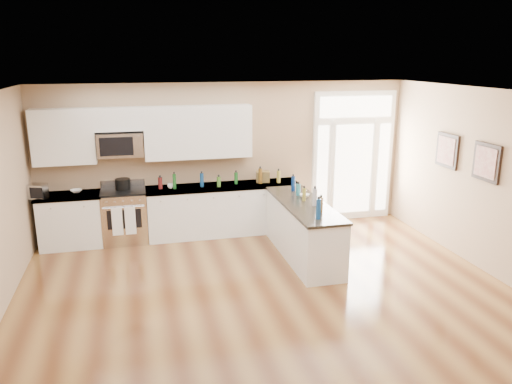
% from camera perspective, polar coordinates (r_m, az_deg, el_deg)
% --- Properties ---
extents(ground, '(8.00, 8.00, 0.00)m').
position_cam_1_polar(ground, '(6.34, 3.94, -15.69)').
color(ground, '#5B3219').
extents(room_shell, '(8.00, 8.00, 8.00)m').
position_cam_1_polar(room_shell, '(5.65, 4.26, -0.65)').
color(room_shell, tan).
rests_on(room_shell, ground).
extents(back_cabinet_left, '(1.10, 0.66, 0.94)m').
position_cam_1_polar(back_cabinet_left, '(9.36, -20.33, -3.22)').
color(back_cabinet_left, white).
rests_on(back_cabinet_left, ground).
extents(back_cabinet_right, '(2.85, 0.66, 0.94)m').
position_cam_1_polar(back_cabinet_right, '(9.42, -3.72, -2.17)').
color(back_cabinet_right, white).
rests_on(back_cabinet_right, ground).
extents(peninsula_cabinet, '(0.69, 2.32, 0.94)m').
position_cam_1_polar(peninsula_cabinet, '(8.34, 5.40, -4.55)').
color(peninsula_cabinet, white).
rests_on(peninsula_cabinet, ground).
extents(upper_cabinet_left, '(1.04, 0.33, 0.95)m').
position_cam_1_polar(upper_cabinet_left, '(9.17, -21.15, 5.91)').
color(upper_cabinet_left, white).
rests_on(upper_cabinet_left, room_shell).
extents(upper_cabinet_right, '(1.94, 0.33, 0.95)m').
position_cam_1_polar(upper_cabinet_right, '(9.17, -6.62, 6.82)').
color(upper_cabinet_right, white).
rests_on(upper_cabinet_right, room_shell).
extents(upper_cabinet_short, '(0.82, 0.33, 0.40)m').
position_cam_1_polar(upper_cabinet_short, '(9.06, -15.44, 8.04)').
color(upper_cabinet_short, white).
rests_on(upper_cabinet_short, room_shell).
extents(microwave, '(0.78, 0.41, 0.42)m').
position_cam_1_polar(microwave, '(9.09, -15.26, 5.26)').
color(microwave, silver).
rests_on(microwave, room_shell).
extents(entry_door, '(1.70, 0.10, 2.60)m').
position_cam_1_polar(entry_door, '(10.25, 11.02, 4.00)').
color(entry_door, white).
rests_on(entry_door, ground).
extents(wall_art_near, '(0.05, 0.58, 0.58)m').
position_cam_1_polar(wall_art_near, '(9.13, 21.00, 4.44)').
color(wall_art_near, black).
rests_on(wall_art_near, room_shell).
extents(wall_art_far, '(0.05, 0.58, 0.58)m').
position_cam_1_polar(wall_art_far, '(8.34, 24.84, 3.10)').
color(wall_art_far, black).
rests_on(wall_art_far, room_shell).
extents(kitchen_range, '(0.78, 0.69, 1.08)m').
position_cam_1_polar(kitchen_range, '(9.28, -14.78, -2.66)').
color(kitchen_range, silver).
rests_on(kitchen_range, ground).
extents(stockpot, '(0.34, 0.34, 0.21)m').
position_cam_1_polar(stockpot, '(9.22, -14.99, 0.93)').
color(stockpot, black).
rests_on(stockpot, kitchen_range).
extents(toaster_oven, '(0.35, 0.31, 0.24)m').
position_cam_1_polar(toaster_oven, '(9.15, -23.69, 0.09)').
color(toaster_oven, silver).
rests_on(toaster_oven, back_cabinet_left).
extents(cardboard_box, '(0.28, 0.23, 0.20)m').
position_cam_1_polar(cardboard_box, '(9.49, 0.79, 1.78)').
color(cardboard_box, brown).
rests_on(cardboard_box, back_cabinet_right).
extents(bowl_left, '(0.23, 0.23, 0.05)m').
position_cam_1_polar(bowl_left, '(9.32, -19.86, 0.11)').
color(bowl_left, white).
rests_on(bowl_left, back_cabinet_left).
extents(bowl_peninsula, '(0.18, 0.18, 0.05)m').
position_cam_1_polar(bowl_peninsula, '(8.51, 5.57, -0.41)').
color(bowl_peninsula, white).
rests_on(bowl_peninsula, peninsula_cabinet).
extents(cup_counter, '(0.11, 0.11, 0.08)m').
position_cam_1_polar(cup_counter, '(9.16, -9.76, 0.68)').
color(cup_counter, white).
rests_on(cup_counter, back_cabinet_right).
extents(counter_bottles, '(2.41, 2.40, 0.30)m').
position_cam_1_polar(counter_bottles, '(8.64, 0.57, 0.58)').
color(counter_bottles, '#19591E').
rests_on(counter_bottles, back_cabinet_right).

